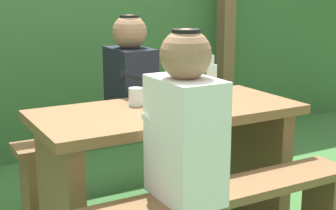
{
  "coord_description": "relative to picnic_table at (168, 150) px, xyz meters",
  "views": [
    {
      "loc": [
        -1.24,
        -2.22,
        1.35
      ],
      "look_at": [
        0.0,
        0.0,
        0.75
      ],
      "focal_mm": 53.34,
      "sensor_mm": 36.0,
      "label": 1
    }
  ],
  "objects": [
    {
      "name": "drinking_glass",
      "position": [
        -0.12,
        0.13,
        0.28
      ],
      "size": [
        0.08,
        0.08,
        0.09
      ],
      "primitive_type": "cylinder",
      "color": "silver",
      "rests_on": "picnic_table"
    },
    {
      "name": "bench_far",
      "position": [
        0.0,
        0.52,
        -0.16
      ],
      "size": [
        1.4,
        0.24,
        0.47
      ],
      "color": "brown",
      "rests_on": "ground_plane"
    },
    {
      "name": "pergola_post_right",
      "position": [
        1.37,
        1.4,
        0.6
      ],
      "size": [
        0.12,
        0.12,
        2.19
      ],
      "primitive_type": "cube",
      "color": "brown",
      "rests_on": "ground_plane"
    },
    {
      "name": "bottle_left",
      "position": [
        0.01,
        -0.03,
        0.33
      ],
      "size": [
        0.06,
        0.06,
        0.25
      ],
      "color": "silver",
      "rests_on": "picnic_table"
    },
    {
      "name": "person_black_coat",
      "position": [
        0.03,
        0.52,
        0.3
      ],
      "size": [
        0.25,
        0.35,
        0.72
      ],
      "color": "black",
      "rests_on": "bench_far"
    },
    {
      "name": "person_white_shirt",
      "position": [
        -0.21,
        -0.52,
        0.3
      ],
      "size": [
        0.25,
        0.35,
        0.72
      ],
      "color": "white",
      "rests_on": "bench_near"
    },
    {
      "name": "cell_phone",
      "position": [
        0.19,
        -0.12,
        0.24
      ],
      "size": [
        0.12,
        0.16,
        0.01
      ],
      "primitive_type": "cube",
      "rotation": [
        0.0,
        0.0,
        -0.45
      ],
      "color": "black",
      "rests_on": "picnic_table"
    },
    {
      "name": "hedge_backdrop",
      "position": [
        0.0,
        2.11,
        0.46
      ],
      "size": [
        6.4,
        1.04,
        1.92
      ],
      "primitive_type": "cube",
      "color": "#366332",
      "rests_on": "ground_plane"
    },
    {
      "name": "picnic_table",
      "position": [
        0.0,
        0.0,
        0.0
      ],
      "size": [
        1.4,
        0.64,
        0.73
      ],
      "color": "brown",
      "rests_on": "ground_plane"
    },
    {
      "name": "bottle_right",
      "position": [
        0.35,
        0.11,
        0.33
      ],
      "size": [
        0.06,
        0.06,
        0.24
      ],
      "color": "silver",
      "rests_on": "picnic_table"
    }
  ]
}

